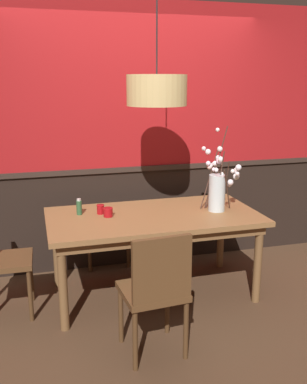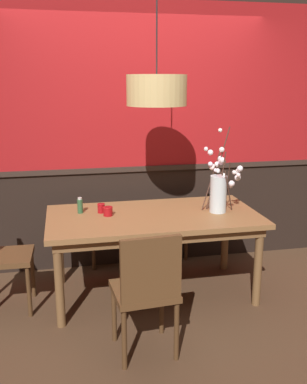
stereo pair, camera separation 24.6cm
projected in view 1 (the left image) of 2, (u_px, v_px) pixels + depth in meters
ground_plane at (154, 293)px, 3.99m from camera, size 24.00×24.00×0.00m
back_wall at (133, 140)px, 4.39m from camera, size 5.63×0.14×2.63m
dining_table at (154, 223)px, 3.82m from camera, size 1.83×0.95×0.76m
chair_far_side_right at (156, 207)px, 4.77m from camera, size 0.48×0.45×0.95m
chair_near_side_left at (156, 288)px, 2.96m from camera, size 0.46×0.44×0.93m
chair_far_side_left at (104, 214)px, 4.60m from camera, size 0.46×0.43×0.92m
vase_with_blossoms at (218, 188)px, 3.87m from camera, size 0.31×0.37×0.75m
candle_holder_nearer_center at (108, 212)px, 3.72m from camera, size 0.08×0.08×0.08m
candle_holder_nearer_edge at (101, 209)px, 3.80m from camera, size 0.07×0.07×0.08m
condiment_bottle at (79, 207)px, 3.78m from camera, size 0.05×0.05×0.14m
pendant_lamp at (157, 90)px, 3.52m from camera, size 0.49×0.49×0.94m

